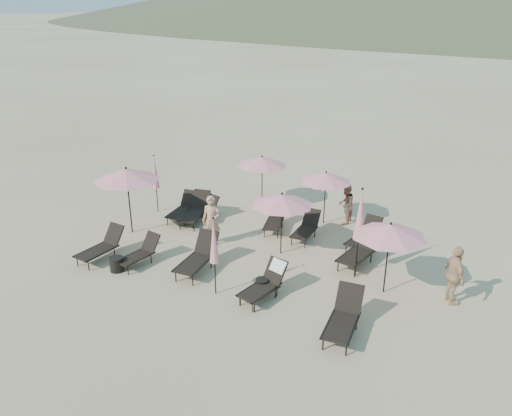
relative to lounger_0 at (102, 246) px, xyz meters
The scene contains 27 objects.
ground 4.73m from the lounger_0, ahead, with size 800.00×800.00×0.00m, color #D6BA8C.
lounger_0 is the anchor object (origin of this frame).
lounger_1 1.34m from the lounger_0, 15.57° to the left, with size 0.71×1.53×0.85m.
lounger_2 3.25m from the lounger_0, 16.98° to the left, with size 0.93×1.89×1.04m.
lounger_3 5.67m from the lounger_0, ahead, with size 0.85×1.59×0.94m.
lounger_4 5.63m from the lounger_0, ahead, with size 0.82×1.68×0.93m.
lounger_5 8.09m from the lounger_0, ahead, with size 0.92×1.84×1.02m.
lounger_6 3.95m from the lounger_0, 78.68° to the left, with size 1.10×1.89×1.02m.
lounger_7 3.87m from the lounger_0, 86.99° to the left, with size 0.88×1.70×0.93m.
lounger_8 6.02m from the lounger_0, 52.66° to the left, with size 1.02×1.62×0.87m.
lounger_9 6.82m from the lounger_0, 43.47° to the left, with size 0.71×1.58×0.89m.
lounger_10 8.57m from the lounger_0, 36.28° to the left, with size 0.82×1.69×0.93m.
lounger_11 8.16m from the lounger_0, 28.53° to the left, with size 0.88×1.86×1.03m.
lounger_12 4.16m from the lounger_0, 76.68° to the left, with size 0.81×1.59×0.87m.
umbrella_open_0 2.67m from the lounger_0, 107.28° to the left, with size 2.28×2.28×2.46m.
umbrella_open_1 5.91m from the lounger_0, 34.58° to the left, with size 1.98×1.98×2.13m.
umbrella_open_2 8.89m from the lounger_0, 17.63° to the left, with size 2.01×2.01×2.17m.
umbrella_open_3 7.01m from the lounger_0, 72.25° to the left, with size 1.97×1.97×2.12m.
umbrella_open_4 8.06m from the lounger_0, 51.65° to the left, with size 1.88×1.88×2.03m.
umbrella_closed_0 4.49m from the lounger_0, ahead, with size 0.28×0.28×2.35m.
umbrella_closed_1 8.12m from the lounger_0, 23.26° to the left, with size 0.33×0.33×2.81m.
umbrella_closed_2 4.24m from the lounger_0, 106.04° to the left, with size 0.27×0.27×2.31m.
side_table_0 1.06m from the lounger_0, 19.68° to the right, with size 0.43×0.43×0.45m, color black.
side_table_1 5.49m from the lounger_0, ahead, with size 0.39×0.39×0.43m, color black.
beachgoer_a 3.60m from the lounger_0, 47.36° to the left, with size 0.64×0.42×1.74m, color tan.
beachgoer_b 8.69m from the lounger_0, 49.73° to the left, with size 0.74×0.58×1.53m, color #AB7558.
beachgoer_c 10.56m from the lounger_0, 16.89° to the left, with size 0.99×0.41×1.69m, color tan.
Camera 1 is at (6.83, -10.05, 7.58)m, focal length 35.00 mm.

